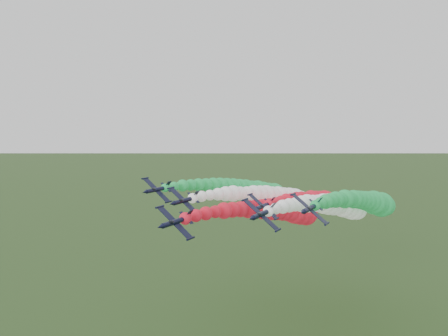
{
  "coord_description": "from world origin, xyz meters",
  "views": [
    {
      "loc": [
        52.66,
        -87.22,
        63.64
      ],
      "look_at": [
        3.99,
        0.8,
        53.8
      ],
      "focal_mm": 35.0,
      "sensor_mm": 36.0,
      "label": 1
    }
  ],
  "objects_px": {
    "jet_inner_left": "(278,197)",
    "jet_outer_right": "(370,203)",
    "jet_outer_left": "(251,190)",
    "jet_inner_right": "(337,206)",
    "jet_lead": "(282,211)",
    "jet_trail": "(328,201)"
  },
  "relations": [
    {
      "from": "jet_outer_left",
      "to": "jet_inner_left",
      "type": "bearing_deg",
      "value": -23.68
    },
    {
      "from": "jet_lead",
      "to": "jet_outer_left",
      "type": "relative_size",
      "value": 1.0
    },
    {
      "from": "jet_inner_right",
      "to": "jet_outer_left",
      "type": "relative_size",
      "value": 0.99
    },
    {
      "from": "jet_inner_left",
      "to": "jet_outer_right",
      "type": "relative_size",
      "value": 1.0
    },
    {
      "from": "jet_inner_left",
      "to": "jet_outer_right",
      "type": "bearing_deg",
      "value": 7.95
    },
    {
      "from": "jet_inner_left",
      "to": "jet_inner_right",
      "type": "bearing_deg",
      "value": -10.31
    },
    {
      "from": "jet_inner_left",
      "to": "jet_outer_right",
      "type": "distance_m",
      "value": 29.58
    },
    {
      "from": "jet_outer_right",
      "to": "jet_trail",
      "type": "relative_size",
      "value": 1.0
    },
    {
      "from": "jet_inner_left",
      "to": "jet_inner_right",
      "type": "relative_size",
      "value": 1.0
    },
    {
      "from": "jet_inner_left",
      "to": "jet_outer_left",
      "type": "distance_m",
      "value": 13.77
    },
    {
      "from": "jet_lead",
      "to": "jet_trail",
      "type": "bearing_deg",
      "value": 79.12
    },
    {
      "from": "jet_trail",
      "to": "jet_inner_right",
      "type": "bearing_deg",
      "value": -66.87
    },
    {
      "from": "jet_inner_left",
      "to": "jet_outer_right",
      "type": "height_order",
      "value": "jet_outer_right"
    },
    {
      "from": "jet_inner_right",
      "to": "jet_outer_left",
      "type": "xyz_separation_m",
      "value": [
        -33.78,
        9.37,
        1.46
      ]
    },
    {
      "from": "jet_trail",
      "to": "jet_inner_left",
      "type": "bearing_deg",
      "value": -128.17
    },
    {
      "from": "jet_outer_right",
      "to": "jet_outer_left",
      "type": "bearing_deg",
      "value": 178.05
    },
    {
      "from": "jet_inner_left",
      "to": "jet_inner_right",
      "type": "height_order",
      "value": "jet_inner_left"
    },
    {
      "from": "jet_inner_left",
      "to": "jet_outer_left",
      "type": "height_order",
      "value": "jet_outer_left"
    },
    {
      "from": "jet_outer_left",
      "to": "jet_outer_right",
      "type": "relative_size",
      "value": 1.01
    },
    {
      "from": "jet_inner_left",
      "to": "jet_outer_left",
      "type": "bearing_deg",
      "value": 156.32
    },
    {
      "from": "jet_lead",
      "to": "jet_outer_right",
      "type": "bearing_deg",
      "value": 38.59
    },
    {
      "from": "jet_inner_right",
      "to": "jet_outer_right",
      "type": "height_order",
      "value": "jet_outer_right"
    }
  ]
}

